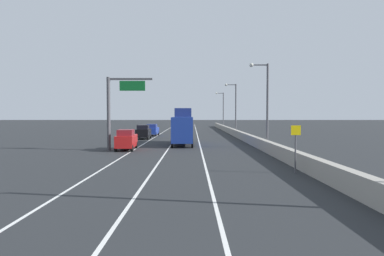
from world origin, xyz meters
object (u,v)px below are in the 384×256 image
(car_red_2, at_px, (126,140))
(car_blue_3, at_px, (152,130))
(speed_advisory_sign, at_px, (295,145))
(lamp_post_right_second, at_px, (265,99))
(lamp_post_right_third, at_px, (234,105))
(lamp_post_right_fourth, at_px, (222,108))
(car_white_1, at_px, (189,124))
(box_truck, at_px, (182,128))
(car_black_0, at_px, (143,132))
(overhead_sign_gantry, at_px, (115,104))

(car_red_2, height_order, car_blue_3, car_red_2)
(speed_advisory_sign, xyz_separation_m, car_blue_3, (-13.32, 37.15, -0.75))
(lamp_post_right_second, bearing_deg, car_red_2, -170.39)
(lamp_post_right_third, distance_m, lamp_post_right_fourth, 24.61)
(car_white_1, relative_size, car_red_2, 1.09)
(lamp_post_right_third, relative_size, box_truck, 0.99)
(car_blue_3, height_order, box_truck, box_truck)
(speed_advisory_sign, relative_size, car_white_1, 0.65)
(car_black_0, distance_m, car_red_2, 15.57)
(car_black_0, distance_m, car_white_1, 45.63)
(lamp_post_right_fourth, bearing_deg, lamp_post_right_second, -89.66)
(speed_advisory_sign, bearing_deg, lamp_post_right_second, 84.36)
(lamp_post_right_fourth, bearing_deg, speed_advisory_sign, -91.15)
(car_black_0, bearing_deg, car_white_1, 81.88)
(lamp_post_right_third, bearing_deg, speed_advisory_sign, -91.85)
(overhead_sign_gantry, distance_m, speed_advisory_sign, 19.89)
(lamp_post_right_second, bearing_deg, box_truck, 157.12)
(car_red_2, bearing_deg, lamp_post_right_second, 9.61)
(overhead_sign_gantry, distance_m, lamp_post_right_fourth, 54.33)
(lamp_post_right_third, relative_size, car_white_1, 2.01)
(overhead_sign_gantry, height_order, lamp_post_right_second, lamp_post_right_second)
(car_black_0, relative_size, box_truck, 0.44)
(speed_advisory_sign, distance_m, lamp_post_right_third, 41.15)
(car_black_0, relative_size, car_white_1, 0.89)
(speed_advisory_sign, bearing_deg, car_red_2, 133.81)
(car_blue_3, bearing_deg, lamp_post_right_fourth, 62.76)
(lamp_post_right_fourth, relative_size, car_red_2, 2.19)
(car_black_0, bearing_deg, lamp_post_right_second, -40.34)
(overhead_sign_gantry, relative_size, car_white_1, 1.61)
(overhead_sign_gantry, relative_size, car_blue_3, 1.61)
(car_red_2, bearing_deg, lamp_post_right_third, 61.74)
(car_red_2, bearing_deg, lamp_post_right_fourth, 74.26)
(lamp_post_right_second, bearing_deg, lamp_post_right_third, 90.68)
(overhead_sign_gantry, height_order, car_black_0, overhead_sign_gantry)
(car_red_2, xyz_separation_m, car_blue_3, (-0.05, 23.32, -0.04))
(lamp_post_right_third, distance_m, car_white_1, 34.97)
(overhead_sign_gantry, xyz_separation_m, lamp_post_right_fourth, (15.59, 52.04, 0.69))
(lamp_post_right_third, xyz_separation_m, car_blue_3, (-14.64, -3.81, -4.40))
(overhead_sign_gantry, xyz_separation_m, box_truck, (6.68, 6.70, -2.67))
(car_black_0, bearing_deg, car_blue_3, 86.83)
(car_blue_3, distance_m, box_truck, 17.89)
(lamp_post_right_fourth, bearing_deg, car_white_1, 133.79)
(car_white_1, bearing_deg, speed_advisory_sign, -84.41)
(speed_advisory_sign, relative_size, lamp_post_right_second, 0.32)
(speed_advisory_sign, xyz_separation_m, lamp_post_right_second, (1.62, 16.35, 3.65))
(speed_advisory_sign, bearing_deg, lamp_post_right_fourth, 88.85)
(overhead_sign_gantry, xyz_separation_m, speed_advisory_sign, (14.27, -13.54, -2.96))
(lamp_post_right_second, relative_size, car_blue_3, 2.01)
(car_black_0, relative_size, car_red_2, 0.97)
(car_black_0, xyz_separation_m, car_red_2, (0.48, -15.57, 0.00))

